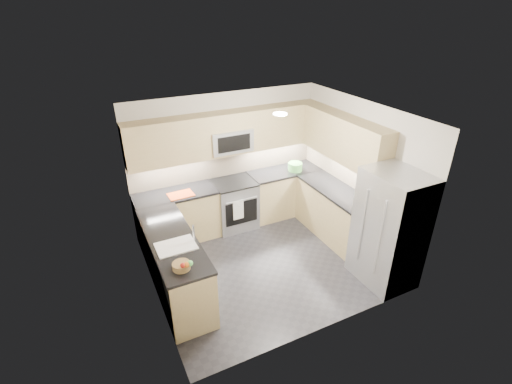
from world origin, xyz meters
name	(u,v)px	position (x,y,z in m)	size (l,w,h in m)	color
floor	(265,261)	(0.00, 0.00, 0.00)	(3.60, 3.20, 0.00)	#252429
ceiling	(267,115)	(0.00, 0.00, 2.50)	(3.60, 3.20, 0.02)	beige
wall_back	(226,160)	(0.00, 1.60, 1.25)	(3.60, 0.02, 2.50)	#BCB4A4
wall_front	(329,253)	(0.00, -1.60, 1.25)	(3.60, 0.02, 2.50)	#BCB4A4
wall_left	(146,224)	(-1.80, 0.00, 1.25)	(0.02, 3.20, 2.50)	#BCB4A4
wall_right	(359,174)	(1.80, 0.00, 1.25)	(0.02, 3.20, 2.50)	#BCB4A4
base_cab_back_left	(178,217)	(-1.09, 1.30, 0.45)	(1.42, 0.60, 0.90)	tan
base_cab_back_right	(284,192)	(1.09, 1.30, 0.45)	(1.42, 0.60, 0.90)	tan
base_cab_right	(335,214)	(1.50, 0.15, 0.45)	(0.60, 1.70, 0.90)	tan
base_cab_peninsula	(175,265)	(-1.50, 0.00, 0.45)	(0.60, 2.00, 0.90)	tan
countertop_back_left	(175,194)	(-1.09, 1.30, 0.92)	(1.42, 0.63, 0.04)	black
countertop_back_right	(284,171)	(1.09, 1.30, 0.92)	(1.42, 0.63, 0.04)	black
countertop_right	(338,191)	(1.50, 0.15, 0.92)	(0.63, 1.70, 0.04)	black
countertop_peninsula	(171,239)	(-1.50, 0.00, 0.92)	(0.63, 2.00, 0.04)	black
upper_cab_back	(229,133)	(0.00, 1.43, 1.83)	(3.60, 0.35, 0.75)	tan
upper_cab_right	(344,139)	(1.62, 0.28, 1.83)	(0.35, 1.95, 0.75)	tan
backsplash_back	(227,162)	(0.00, 1.60, 1.20)	(3.60, 0.01, 0.51)	tan
backsplash_right	(342,167)	(1.80, 0.45, 1.20)	(0.01, 2.30, 0.51)	tan
gas_range	(234,204)	(0.00, 1.28, 0.46)	(0.76, 0.65, 0.91)	#929499
range_cooktop	(234,183)	(0.00, 1.28, 0.92)	(0.76, 0.65, 0.03)	black
oven_door_glass	(242,213)	(0.00, 0.95, 0.45)	(0.62, 0.02, 0.45)	black
oven_handle	(242,200)	(0.00, 0.93, 0.72)	(0.02, 0.02, 0.60)	#B2B5BA
microwave	(230,140)	(0.00, 1.40, 1.70)	(0.76, 0.40, 0.40)	#A5A9AD
microwave_door	(234,143)	(0.00, 1.20, 1.70)	(0.60, 0.01, 0.28)	black
refrigerator	(389,229)	(1.45, -1.15, 0.90)	(0.70, 0.90, 1.80)	#A6A8AE
fridge_handle_left	(379,239)	(1.08, -1.33, 0.95)	(0.02, 0.02, 1.20)	#B2B5BA
fridge_handle_right	(362,226)	(1.08, -0.97, 0.95)	(0.02, 0.02, 1.20)	#B2B5BA
sink_basin	(176,250)	(-1.50, -0.25, 0.88)	(0.52, 0.38, 0.16)	white
faucet	(194,233)	(-1.24, -0.25, 1.08)	(0.03, 0.03, 0.28)	silver
utensil_bowl	(295,167)	(1.27, 1.20, 1.02)	(0.28, 0.28, 0.16)	#50A546
cutting_board	(181,195)	(-1.02, 1.18, 0.95)	(0.42, 0.30, 0.01)	#CC4313
fruit_basket	(181,266)	(-1.56, -0.73, 0.98)	(0.22, 0.22, 0.08)	olive
fruit_apple	(183,265)	(-1.56, -0.82, 1.05)	(0.07, 0.07, 0.07)	#A41C12
fruit_pear	(190,263)	(-1.47, -0.82, 1.05)	(0.08, 0.08, 0.08)	#54BF52
dish_towel_check	(238,210)	(-0.08, 0.91, 0.55)	(0.20, 0.02, 0.38)	white
fruit_orange	(187,265)	(-1.52, -0.83, 1.05)	(0.07, 0.07, 0.07)	#CA5F16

